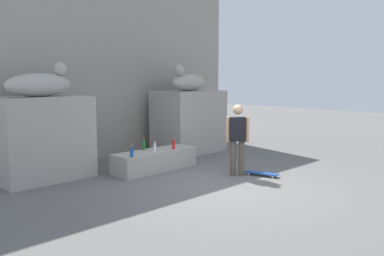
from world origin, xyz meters
The scene contains 13 objects.
ground_plane centered at (0.00, 0.00, 0.00)m, with size 40.00×40.00×0.00m, color #605E5B.
facade_wall centered at (0.00, 4.70, 2.99)m, with size 9.81×0.60×5.98m, color gray.
pedestal_left centered at (-2.35, 3.35, 0.94)m, with size 2.01×1.36×1.87m, color #A39E93.
pedestal_right centered at (2.35, 3.35, 0.94)m, with size 2.01×1.36×1.87m, color #A39E93.
statue_reclining_left centered at (-2.31, 3.35, 2.15)m, with size 1.65×0.72×0.78m.
statue_reclining_right centered at (2.31, 3.34, 2.15)m, with size 1.69×0.91×0.78m.
ledge_block centered at (0.00, 2.19, 0.25)m, with size 2.21×0.71×0.49m, color #A39E93.
skater centered at (1.00, 0.39, 0.92)m, with size 0.39×0.42×1.67m.
skateboard centered at (1.37, -0.05, 0.06)m, with size 0.38×0.82×0.08m.
bottle_blue centered at (-0.90, 1.94, 0.60)m, with size 0.08×0.08×0.27m.
bottle_green centered at (-0.15, 2.44, 0.61)m, with size 0.07×0.07×0.29m.
bottle_red centered at (0.43, 1.98, 0.62)m, with size 0.07×0.07×0.30m.
bottle_clear centered at (-0.14, 2.03, 0.61)m, with size 0.07×0.07×0.28m.
Camera 1 is at (-6.54, -5.57, 2.35)m, focal length 38.82 mm.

